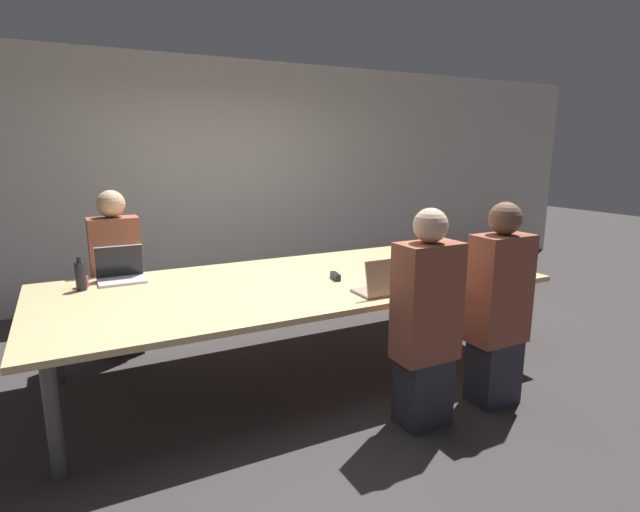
{
  "coord_description": "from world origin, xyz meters",
  "views": [
    {
      "loc": [
        -1.55,
        -3.45,
        1.76
      ],
      "look_at": [
        0.27,
        0.1,
        0.9
      ],
      "focal_mm": 28.0,
      "sensor_mm": 36.0,
      "label": 1
    }
  ],
  "objects_px": {
    "cup_far_left": "(83,282)",
    "bottle_far_left": "(81,276)",
    "laptop_far_left": "(121,271)",
    "stapler": "(335,276)",
    "person_near_right": "(498,308)",
    "laptop_near_right": "(455,275)",
    "person_far_left": "(117,276)",
    "cup_near_right": "(429,282)",
    "laptop_near_midright": "(382,284)",
    "person_near_midright": "(426,323)"
  },
  "relations": [
    {
      "from": "cup_far_left",
      "to": "laptop_near_right",
      "type": "distance_m",
      "value": 2.8
    },
    {
      "from": "stapler",
      "to": "person_near_right",
      "type": "bearing_deg",
      "value": -42.25
    },
    {
      "from": "person_near_right",
      "to": "laptop_near_right",
      "type": "bearing_deg",
      "value": -91.14
    },
    {
      "from": "person_far_left",
      "to": "person_near_right",
      "type": "xyz_separation_m",
      "value": [
        2.24,
        -2.11,
        -0.01
      ]
    },
    {
      "from": "laptop_near_midright",
      "to": "person_far_left",
      "type": "distance_m",
      "value": 2.29
    },
    {
      "from": "person_near_midright",
      "to": "person_near_right",
      "type": "relative_size",
      "value": 1.0
    },
    {
      "from": "cup_far_left",
      "to": "bottle_far_left",
      "type": "bearing_deg",
      "value": -97.04
    },
    {
      "from": "person_near_midright",
      "to": "person_far_left",
      "type": "relative_size",
      "value": 0.99
    },
    {
      "from": "person_far_left",
      "to": "laptop_near_midright",
      "type": "bearing_deg",
      "value": -45.95
    },
    {
      "from": "laptop_near_midright",
      "to": "laptop_far_left",
      "type": "height_order",
      "value": "laptop_far_left"
    },
    {
      "from": "laptop_near_right",
      "to": "laptop_far_left",
      "type": "bearing_deg",
      "value": -29.49
    },
    {
      "from": "laptop_near_midright",
      "to": "laptop_far_left",
      "type": "bearing_deg",
      "value": -38.15
    },
    {
      "from": "laptop_near_midright",
      "to": "cup_near_right",
      "type": "bearing_deg",
      "value": 177.96
    },
    {
      "from": "laptop_far_left",
      "to": "cup_near_right",
      "type": "xyz_separation_m",
      "value": [
        2.01,
        -1.27,
        -0.03
      ]
    },
    {
      "from": "laptop_far_left",
      "to": "stapler",
      "type": "bearing_deg",
      "value": -25.86
    },
    {
      "from": "person_far_left",
      "to": "bottle_far_left",
      "type": "xyz_separation_m",
      "value": [
        -0.29,
        -0.55,
        0.16
      ]
    },
    {
      "from": "laptop_near_right",
      "to": "stapler",
      "type": "bearing_deg",
      "value": -36.15
    },
    {
      "from": "person_far_left",
      "to": "laptop_far_left",
      "type": "bearing_deg",
      "value": -90.43
    },
    {
      "from": "person_far_left",
      "to": "stapler",
      "type": "relative_size",
      "value": 9.16
    },
    {
      "from": "stapler",
      "to": "person_far_left",
      "type": "bearing_deg",
      "value": 154.49
    },
    {
      "from": "laptop_far_left",
      "to": "person_near_right",
      "type": "height_order",
      "value": "person_near_right"
    },
    {
      "from": "person_near_midright",
      "to": "stapler",
      "type": "bearing_deg",
      "value": -84.01
    },
    {
      "from": "person_near_midright",
      "to": "bottle_far_left",
      "type": "xyz_separation_m",
      "value": [
        -1.9,
        1.57,
        0.17
      ]
    },
    {
      "from": "person_far_left",
      "to": "cup_near_right",
      "type": "bearing_deg",
      "value": -39.59
    },
    {
      "from": "laptop_near_right",
      "to": "bottle_far_left",
      "type": "bearing_deg",
      "value": -23.69
    },
    {
      "from": "laptop_near_right",
      "to": "cup_near_right",
      "type": "bearing_deg",
      "value": -1.5
    },
    {
      "from": "laptop_far_left",
      "to": "stapler",
      "type": "relative_size",
      "value": 2.28
    },
    {
      "from": "cup_near_right",
      "to": "laptop_near_midright",
      "type": "bearing_deg",
      "value": 177.96
    },
    {
      "from": "cup_near_right",
      "to": "person_near_right",
      "type": "bearing_deg",
      "value": -62.78
    },
    {
      "from": "laptop_far_left",
      "to": "cup_near_right",
      "type": "distance_m",
      "value": 2.38
    },
    {
      "from": "stapler",
      "to": "cup_far_left",
      "type": "bearing_deg",
      "value": 171.07
    },
    {
      "from": "bottle_far_left",
      "to": "laptop_near_midright",
      "type": "bearing_deg",
      "value": -30.15
    },
    {
      "from": "person_near_midright",
      "to": "person_far_left",
      "type": "xyz_separation_m",
      "value": [
        -1.61,
        2.12,
        0.01
      ]
    },
    {
      "from": "bottle_far_left",
      "to": "laptop_near_right",
      "type": "relative_size",
      "value": 0.72
    },
    {
      "from": "person_far_left",
      "to": "cup_near_right",
      "type": "height_order",
      "value": "person_far_left"
    },
    {
      "from": "cup_far_left",
      "to": "person_near_midright",
      "type": "bearing_deg",
      "value": -41.08
    },
    {
      "from": "person_near_midright",
      "to": "person_near_right",
      "type": "distance_m",
      "value": 0.63
    },
    {
      "from": "laptop_near_right",
      "to": "person_near_right",
      "type": "xyz_separation_m",
      "value": [
        -0.01,
        -0.45,
        -0.13
      ]
    },
    {
      "from": "bottle_far_left",
      "to": "laptop_near_right",
      "type": "xyz_separation_m",
      "value": [
        2.54,
        -1.11,
        -0.04
      ]
    },
    {
      "from": "laptop_near_midright",
      "to": "laptop_near_right",
      "type": "relative_size",
      "value": 0.92
    },
    {
      "from": "bottle_far_left",
      "to": "laptop_far_left",
      "type": "bearing_deg",
      "value": 29.26
    },
    {
      "from": "person_far_left",
      "to": "stapler",
      "type": "height_order",
      "value": "person_far_left"
    },
    {
      "from": "person_near_midright",
      "to": "person_far_left",
      "type": "height_order",
      "value": "person_far_left"
    },
    {
      "from": "laptop_far_left",
      "to": "stapler",
      "type": "distance_m",
      "value": 1.68
    },
    {
      "from": "cup_far_left",
      "to": "bottle_far_left",
      "type": "xyz_separation_m",
      "value": [
        -0.01,
        -0.08,
        0.07
      ]
    },
    {
      "from": "cup_near_right",
      "to": "stapler",
      "type": "bearing_deg",
      "value": 133.01
    },
    {
      "from": "laptop_near_right",
      "to": "cup_near_right",
      "type": "xyz_separation_m",
      "value": [
        -0.24,
        0.01,
        -0.03
      ]
    },
    {
      "from": "person_near_midright",
      "to": "laptop_near_right",
      "type": "height_order",
      "value": "person_near_midright"
    },
    {
      "from": "person_far_left",
      "to": "cup_near_right",
      "type": "xyz_separation_m",
      "value": [
        2.01,
        -1.66,
        0.1
      ]
    },
    {
      "from": "laptop_near_midright",
      "to": "stapler",
      "type": "distance_m",
      "value": 0.53
    }
  ]
}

